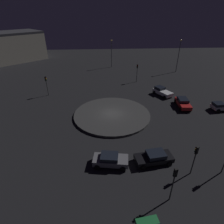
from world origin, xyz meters
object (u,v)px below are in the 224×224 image
at_px(car_silver, 222,106).
at_px(car_grey, 110,160).
at_px(car_red, 183,103).
at_px(traffic_light_north, 174,178).
at_px(traffic_light_southwest, 137,70).
at_px(car_black, 154,157).
at_px(traffic_light_southeast, 46,82).
at_px(traffic_light_northwest_near, 195,155).
at_px(car_white, 162,91).
at_px(streetlamp_southwest, 179,52).
at_px(streetlamp_south, 111,51).

xyz_separation_m(car_silver, car_grey, (20.72, 12.08, -0.01)).
xyz_separation_m(car_red, car_silver, (-6.45, 1.75, -0.04)).
bearing_deg(traffic_light_north, traffic_light_southwest, -20.02).
bearing_deg(traffic_light_north, car_black, -13.08).
height_order(car_grey, traffic_light_southeast, traffic_light_southeast).
distance_m(car_red, traffic_light_northwest_near, 16.75).
relative_size(traffic_light_north, traffic_light_southwest, 0.93).
xyz_separation_m(traffic_light_northwest_near, traffic_light_southwest, (0.67, -29.53, 0.41)).
relative_size(car_white, traffic_light_southeast, 1.13).
bearing_deg(car_grey, traffic_light_north, 146.07).
relative_size(car_red, traffic_light_southwest, 1.06).
xyz_separation_m(car_silver, traffic_light_southwest, (12.61, -15.56, 2.33)).
bearing_deg(traffic_light_southeast, car_white, 32.54).
distance_m(car_white, car_black, 20.41).
bearing_deg(car_white, traffic_light_southwest, 177.19).
height_order(car_red, car_white, car_white).
relative_size(traffic_light_southwest, streetlamp_southwest, 0.49).
bearing_deg(traffic_light_southeast, traffic_light_southwest, 55.02).
relative_size(car_grey, traffic_light_southwest, 0.98).
height_order(car_red, car_black, car_red).
distance_m(car_black, streetlamp_south, 41.76).
relative_size(car_black, traffic_light_northwest_near, 1.23).
distance_m(car_silver, traffic_light_southeast, 33.80).
bearing_deg(car_white, streetlamp_southwest, 122.49).
distance_m(car_grey, traffic_light_north, 7.57).
bearing_deg(car_white, streetlamp_south, 174.67).
bearing_deg(car_silver, traffic_light_northwest_near, -134.31).
distance_m(traffic_light_north, traffic_light_southwest, 32.65).
xyz_separation_m(traffic_light_northwest_near, traffic_light_southeast, (20.68, -22.56, 0.23)).
xyz_separation_m(car_red, traffic_light_northwest_near, (5.49, 15.71, 1.88)).
bearing_deg(streetlamp_south, streetlamp_southwest, 161.11).
bearing_deg(streetlamp_south, car_silver, 121.40).
bearing_deg(traffic_light_north, car_white, -30.61).
bearing_deg(car_white, traffic_light_southeast, -121.28).
xyz_separation_m(car_red, traffic_light_southwest, (6.16, -13.82, 2.29)).
bearing_deg(car_black, car_silver, -149.66).
relative_size(traffic_light_southeast, streetlamp_southwest, 0.46).
xyz_separation_m(traffic_light_southwest, streetlamp_south, (5.38, -13.91, 1.88)).
relative_size(car_red, car_grey, 1.09).
distance_m(car_silver, traffic_light_northwest_near, 18.48).
xyz_separation_m(car_black, car_grey, (5.18, 0.08, 0.02)).
distance_m(car_red, streetlamp_southwest, 22.99).
relative_size(traffic_light_northwest_near, traffic_light_southwest, 0.86).
bearing_deg(car_silver, car_white, 136.49).
height_order(car_grey, streetlamp_southwest, streetlamp_southwest).
height_order(traffic_light_north, streetlamp_south, streetlamp_south).
height_order(car_silver, traffic_light_northwest_near, traffic_light_northwest_near).
distance_m(car_black, traffic_light_southwest, 27.82).
xyz_separation_m(car_grey, streetlamp_southwest, (-21.07, -35.28, 4.76)).
relative_size(traffic_light_north, streetlamp_southwest, 0.46).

